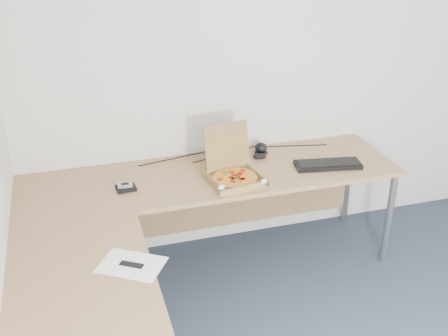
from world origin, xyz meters
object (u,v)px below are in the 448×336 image
object	(u,v)px
pizza_box	(234,175)
wallet	(126,188)
drinking_glass	(223,152)
desk	(177,217)
keyboard	(328,165)

from	to	relation	value
pizza_box	wallet	bearing A→B (deg)	163.73
pizza_box	drinking_glass	xyz separation A→B (m)	(0.02, 0.32, 0.02)
desk	drinking_glass	world-z (taller)	drinking_glass
drinking_glass	wallet	distance (m)	0.75
desk	pizza_box	size ratio (longest dim) A/B	6.78
keyboard	wallet	size ratio (longest dim) A/B	3.72
drinking_glass	desk	bearing A→B (deg)	-127.01
desk	drinking_glass	xyz separation A→B (m)	(0.46, 0.61, 0.09)
desk	wallet	bearing A→B (deg)	123.95
drinking_glass	wallet	bearing A→B (deg)	-160.87
pizza_box	wallet	size ratio (longest dim) A/B	3.10
keyboard	wallet	world-z (taller)	keyboard
desk	keyboard	xyz separation A→B (m)	(1.11, 0.30, 0.04)
wallet	keyboard	bearing A→B (deg)	-7.01
pizza_box	wallet	distance (m)	0.69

